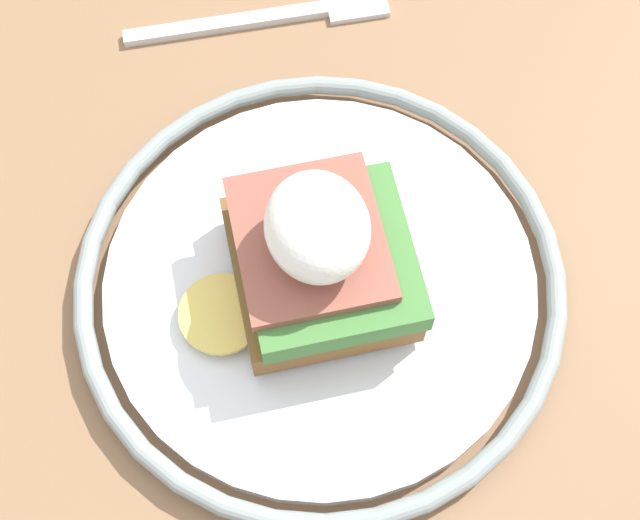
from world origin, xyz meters
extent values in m
plane|color=#9E9993|center=(0.00, 0.00, 0.00)|extent=(6.00, 6.00, 0.00)
cube|color=#846042|center=(0.00, 0.00, 0.73)|extent=(0.89, 0.81, 0.03)
cylinder|color=#846042|center=(-0.38, 0.35, 0.36)|extent=(0.06, 0.06, 0.71)
cylinder|color=silver|center=(0.02, 0.01, 0.75)|extent=(0.22, 0.22, 0.01)
torus|color=gray|center=(0.02, 0.01, 0.75)|extent=(0.25, 0.25, 0.01)
cube|color=brown|center=(0.02, 0.01, 0.77)|extent=(0.09, 0.08, 0.02)
cube|color=#427A38|center=(0.02, 0.01, 0.79)|extent=(0.08, 0.08, 0.02)
cube|color=brown|center=(0.01, 0.01, 0.80)|extent=(0.08, 0.07, 0.01)
ellipsoid|color=white|center=(0.02, 0.01, 0.82)|extent=(0.05, 0.05, 0.04)
cylinder|color=#E5C656|center=(0.03, -0.04, 0.76)|extent=(0.04, 0.04, 0.00)
cube|color=silver|center=(-0.16, -0.01, 0.75)|extent=(0.01, 0.12, 0.00)
cube|color=silver|center=(-0.16, 0.07, 0.75)|extent=(0.02, 0.04, 0.00)
camera|label=1|loc=(0.19, -0.03, 1.17)|focal=50.00mm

